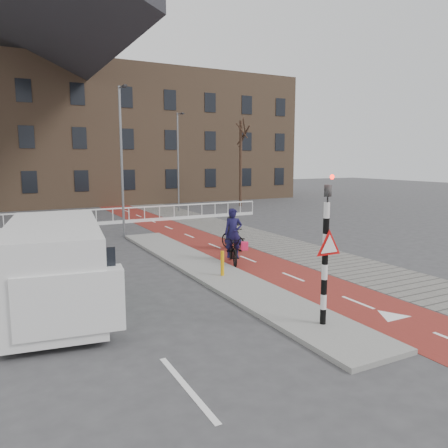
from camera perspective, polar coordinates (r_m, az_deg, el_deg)
name	(u,v)px	position (r m, az deg, el deg)	size (l,w,h in m)	color
ground	(292,301)	(12.69, 8.93, -9.85)	(120.00, 120.00, 0.00)	#38383A
bike_lane	(197,239)	(21.86, -3.57, -1.96)	(2.50, 60.00, 0.01)	maroon
sidewalk	(245,234)	(23.12, 2.78, -1.37)	(3.00, 60.00, 0.01)	slate
curb_island	(209,270)	(15.62, -1.96, -6.00)	(1.80, 16.00, 0.12)	gray
traffic_signal	(326,246)	(10.30, 13.18, -2.84)	(0.80, 0.80, 3.68)	black
bollard	(222,263)	(14.56, -0.22, -5.15)	(0.12, 0.12, 0.83)	#E29F0C
cyclist_near	(233,245)	(16.62, 1.22, -2.78)	(1.42, 2.17, 2.11)	black
cyclist_far	(233,233)	(19.15, 1.15, -1.12)	(0.84, 1.73, 1.83)	black
van	(55,266)	(12.10, -21.25, -5.15)	(2.91, 5.72, 2.35)	silver
railing	(43,224)	(26.99, -22.58, 0.06)	(28.00, 0.10, 0.99)	silver
townhouse_row	(45,114)	(42.03, -22.31, 13.15)	(46.00, 10.00, 15.90)	#7F6047
tree_right	(241,164)	(36.73, 2.19, 7.84)	(0.24, 0.24, 7.06)	#321E16
streetlight_near	(122,163)	(22.70, -13.21, 7.74)	(0.12, 0.12, 7.51)	slate
streetlight_right	(178,163)	(33.61, -6.02, 7.99)	(0.12, 0.12, 7.37)	slate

